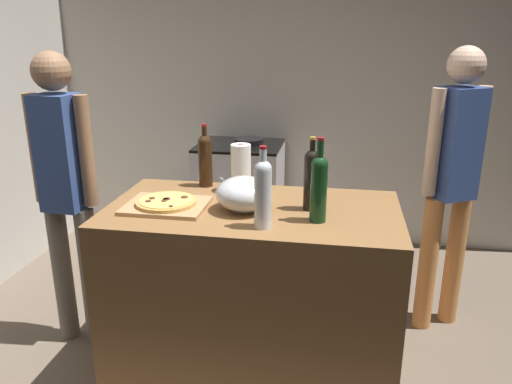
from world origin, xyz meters
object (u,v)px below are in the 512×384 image
at_px(wine_bottle_dark, 319,185).
at_px(wine_bottle_green, 311,177).
at_px(person_in_stripes, 65,185).
at_px(paper_towel_roll, 241,168).
at_px(stove, 240,198).
at_px(pizza, 166,202).
at_px(wine_bottle_clear, 263,191).
at_px(mixing_bowl, 244,194).
at_px(wine_bottle_amber, 205,158).
at_px(person_in_red, 452,174).

bearing_deg(wine_bottle_dark, wine_bottle_green, 105.44).
bearing_deg(person_in_stripes, paper_towel_roll, 10.81).
bearing_deg(stove, pizza, -92.14).
relative_size(stove, person_in_stripes, 0.57).
bearing_deg(wine_bottle_dark, paper_towel_roll, 138.95).
xyz_separation_m(paper_towel_roll, wine_bottle_clear, (0.20, -0.50, 0.04)).
xyz_separation_m(pizza, wine_bottle_green, (0.71, 0.10, 0.13)).
relative_size(mixing_bowl, wine_bottle_amber, 0.78).
xyz_separation_m(pizza, paper_towel_roll, (0.32, 0.32, 0.10)).
distance_m(mixing_bowl, wine_bottle_green, 0.34).
bearing_deg(person_in_stripes, wine_bottle_green, -1.99).
bearing_deg(paper_towel_roll, person_in_red, 16.46).
xyz_separation_m(wine_bottle_dark, wine_bottle_amber, (-0.65, 0.45, -0.01)).
distance_m(stove, person_in_red, 1.76).
bearing_deg(wine_bottle_green, person_in_stripes, 178.01).
bearing_deg(person_in_red, wine_bottle_clear, -138.94).
relative_size(wine_bottle_green, person_in_red, 0.22).
relative_size(wine_bottle_clear, wine_bottle_dark, 0.95).
bearing_deg(paper_towel_roll, wine_bottle_dark, -41.05).
bearing_deg(person_in_stripes, wine_bottle_amber, 18.65).
xyz_separation_m(wine_bottle_clear, wine_bottle_amber, (-0.42, 0.56, -0.01)).
relative_size(paper_towel_roll, wine_bottle_green, 0.73).
xyz_separation_m(paper_towel_roll, person_in_stripes, (-0.94, -0.18, -0.09)).
bearing_deg(pizza, wine_bottle_clear, -18.91).
bearing_deg(person_in_red, paper_towel_roll, -163.54).
relative_size(pizza, wine_bottle_amber, 0.85).
bearing_deg(wine_bottle_green, pizza, -172.22).
bearing_deg(person_in_red, wine_bottle_amber, -168.55).
distance_m(pizza, paper_towel_roll, 0.46).
xyz_separation_m(pizza, wine_bottle_amber, (0.10, 0.39, 0.13)).
bearing_deg(paper_towel_roll, person_in_stripes, -169.19).
relative_size(pizza, wine_bottle_dark, 0.77).
height_order(pizza, wine_bottle_clear, wine_bottle_clear).
distance_m(wine_bottle_green, stove, 1.71).
height_order(pizza, person_in_stripes, person_in_stripes).
relative_size(paper_towel_roll, stove, 0.28).
height_order(pizza, stove, pizza).
height_order(wine_bottle_dark, person_in_red, person_in_red).
height_order(wine_bottle_green, stove, wine_bottle_green).
bearing_deg(wine_bottle_amber, wine_bottle_dark, -34.28).
distance_m(person_in_stripes, person_in_red, 2.18).
bearing_deg(stove, wine_bottle_amber, -87.96).
height_order(wine_bottle_clear, wine_bottle_amber, wine_bottle_clear).
bearing_deg(wine_bottle_clear, person_in_stripes, 164.33).
xyz_separation_m(wine_bottle_clear, wine_bottle_green, (0.20, 0.27, -0.01)).
bearing_deg(pizza, stove, 87.86).
relative_size(wine_bottle_clear, wine_bottle_amber, 1.05).
distance_m(pizza, person_in_stripes, 0.64).
xyz_separation_m(pizza, stove, (0.06, 1.55, -0.49)).
relative_size(mixing_bowl, person_in_stripes, 0.17).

